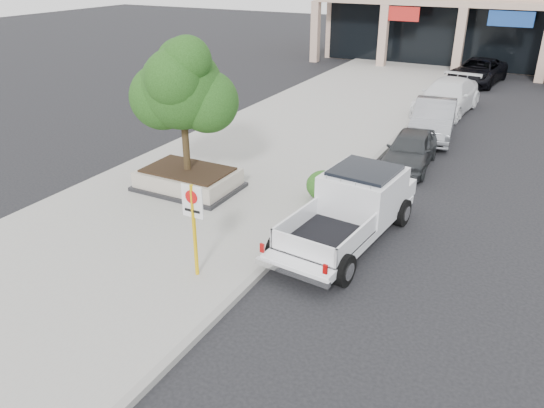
{
  "coord_description": "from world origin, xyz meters",
  "views": [
    {
      "loc": [
        3.81,
        -9.42,
        7.01
      ],
      "look_at": [
        -1.98,
        1.5,
        1.22
      ],
      "focal_mm": 35.0,
      "sensor_mm": 36.0,
      "label": 1
    }
  ],
  "objects_px": {
    "planter": "(188,179)",
    "no_parking_sign": "(193,218)",
    "curb_car_d": "(478,71)",
    "curb_car_b": "(433,119)",
    "curb_car_a": "(410,149)",
    "curb_car_c": "(447,97)",
    "planter_tree": "(188,88)",
    "pickup_truck": "(346,212)"
  },
  "relations": [
    {
      "from": "pickup_truck",
      "to": "curb_car_d",
      "type": "relative_size",
      "value": 1.06
    },
    {
      "from": "planter",
      "to": "curb_car_a",
      "type": "relative_size",
      "value": 0.83
    },
    {
      "from": "planter_tree",
      "to": "no_parking_sign",
      "type": "height_order",
      "value": "planter_tree"
    },
    {
      "from": "no_parking_sign",
      "to": "curb_car_c",
      "type": "relative_size",
      "value": 0.42
    },
    {
      "from": "planter",
      "to": "no_parking_sign",
      "type": "height_order",
      "value": "no_parking_sign"
    },
    {
      "from": "planter_tree",
      "to": "curb_car_c",
      "type": "distance_m",
      "value": 14.93
    },
    {
      "from": "curb_car_a",
      "to": "curb_car_c",
      "type": "xyz_separation_m",
      "value": [
        -0.34,
        8.18,
        0.14
      ]
    },
    {
      "from": "planter",
      "to": "curb_car_a",
      "type": "distance_m",
      "value": 8.08
    },
    {
      "from": "no_parking_sign",
      "to": "pickup_truck",
      "type": "bearing_deg",
      "value": 54.32
    },
    {
      "from": "planter_tree",
      "to": "curb_car_a",
      "type": "relative_size",
      "value": 1.03
    },
    {
      "from": "planter",
      "to": "no_parking_sign",
      "type": "relative_size",
      "value": 1.39
    },
    {
      "from": "pickup_truck",
      "to": "curb_car_d",
      "type": "distance_m",
      "value": 22.26
    },
    {
      "from": "curb_car_a",
      "to": "curb_car_c",
      "type": "bearing_deg",
      "value": 88.89
    },
    {
      "from": "curb_car_d",
      "to": "curb_car_b",
      "type": "bearing_deg",
      "value": -83.27
    },
    {
      "from": "planter_tree",
      "to": "no_parking_sign",
      "type": "bearing_deg",
      "value": -53.99
    },
    {
      "from": "planter",
      "to": "curb_car_d",
      "type": "bearing_deg",
      "value": 75.25
    },
    {
      "from": "curb_car_a",
      "to": "curb_car_d",
      "type": "bearing_deg",
      "value": 86.66
    },
    {
      "from": "curb_car_c",
      "to": "no_parking_sign",
      "type": "bearing_deg",
      "value": -91.86
    },
    {
      "from": "no_parking_sign",
      "to": "pickup_truck",
      "type": "xyz_separation_m",
      "value": [
        2.43,
        3.39,
        -0.74
      ]
    },
    {
      "from": "pickup_truck",
      "to": "curb_car_c",
      "type": "height_order",
      "value": "pickup_truck"
    },
    {
      "from": "pickup_truck",
      "to": "curb_car_a",
      "type": "relative_size",
      "value": 1.46
    },
    {
      "from": "planter",
      "to": "curb_car_a",
      "type": "bearing_deg",
      "value": 44.96
    },
    {
      "from": "curb_car_b",
      "to": "curb_car_d",
      "type": "bearing_deg",
      "value": 82.35
    },
    {
      "from": "planter_tree",
      "to": "no_parking_sign",
      "type": "relative_size",
      "value": 1.74
    },
    {
      "from": "curb_car_a",
      "to": "curb_car_b",
      "type": "height_order",
      "value": "curb_car_b"
    },
    {
      "from": "pickup_truck",
      "to": "curb_car_c",
      "type": "distance_m",
      "value": 14.6
    },
    {
      "from": "curb_car_a",
      "to": "no_parking_sign",
      "type": "bearing_deg",
      "value": -107.74
    },
    {
      "from": "planter",
      "to": "curb_car_d",
      "type": "distance_m",
      "value": 22.28
    },
    {
      "from": "planter",
      "to": "curb_car_b",
      "type": "relative_size",
      "value": 0.68
    },
    {
      "from": "planter_tree",
      "to": "curb_car_c",
      "type": "xyz_separation_m",
      "value": [
        5.24,
        13.73,
        -2.62
      ]
    },
    {
      "from": "curb_car_b",
      "to": "curb_car_c",
      "type": "xyz_separation_m",
      "value": [
        -0.28,
        4.21,
        0.02
      ]
    },
    {
      "from": "planter",
      "to": "no_parking_sign",
      "type": "distance_m",
      "value": 5.34
    },
    {
      "from": "planter",
      "to": "curb_car_d",
      "type": "height_order",
      "value": "curb_car_d"
    },
    {
      "from": "planter",
      "to": "curb_car_b",
      "type": "height_order",
      "value": "curb_car_b"
    },
    {
      "from": "curb_car_b",
      "to": "curb_car_d",
      "type": "distance_m",
      "value": 11.87
    },
    {
      "from": "planter_tree",
      "to": "curb_car_a",
      "type": "distance_m",
      "value": 8.34
    },
    {
      "from": "planter_tree",
      "to": "curb_car_c",
      "type": "height_order",
      "value": "planter_tree"
    },
    {
      "from": "curb_car_a",
      "to": "curb_car_b",
      "type": "bearing_deg",
      "value": 87.43
    },
    {
      "from": "planter",
      "to": "curb_car_a",
      "type": "height_order",
      "value": "curb_car_a"
    },
    {
      "from": "planter",
      "to": "curb_car_c",
      "type": "height_order",
      "value": "curb_car_c"
    },
    {
      "from": "curb_car_c",
      "to": "planter",
      "type": "bearing_deg",
      "value": -106.21
    },
    {
      "from": "planter_tree",
      "to": "curb_car_b",
      "type": "distance_m",
      "value": 11.32
    }
  ]
}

